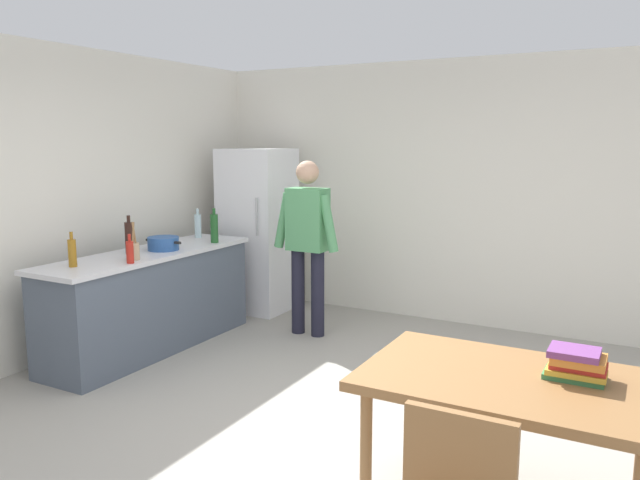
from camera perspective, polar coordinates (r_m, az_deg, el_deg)
name	(u,v)px	position (r m, az deg, el deg)	size (l,w,h in m)	color
ground_plane	(295,432)	(4.25, -2.34, -17.22)	(14.00, 14.00, 0.00)	#9E998E
wall_back	(441,193)	(6.59, 11.10, 4.30)	(6.40, 0.12, 2.70)	silver
wall_left	(42,205)	(5.75, -24.21, 2.98)	(0.12, 5.60, 2.70)	silver
kitchen_counter	(150,300)	(5.85, -15.35, -5.38)	(0.64, 2.20, 0.90)	#4C5666
refrigerator	(258,230)	(6.93, -5.73, 0.91)	(0.70, 0.67, 1.80)	white
person	(307,236)	(5.95, -1.16, 0.36)	(0.70, 0.22, 1.70)	#1E1E2D
dining_table	(508,391)	(3.25, 16.92, -13.18)	(1.40, 0.90, 0.75)	olive
cooking_pot	(163,243)	(5.82, -14.23, -0.31)	(0.40, 0.28, 0.12)	#285193
utensil_jar	(133,251)	(5.40, -16.84, -0.93)	(0.11, 0.11, 0.32)	tan
bottle_water_clear	(198,225)	(6.48, -11.18, 1.33)	(0.07, 0.07, 0.30)	silver
bottle_sauce_red	(130,252)	(5.25, -17.09, -1.03)	(0.06, 0.06, 0.24)	#B22319
bottle_oil_amber	(72,252)	(5.25, -21.84, -1.07)	(0.06, 0.06, 0.28)	#996619
bottle_wine_green	(214,228)	(6.11, -9.71, 1.10)	(0.08, 0.08, 0.34)	#1E5123
bottle_wine_dark	(129,237)	(5.69, -17.14, 0.24)	(0.08, 0.08, 0.34)	black
book_stack	(577,364)	(3.27, 22.54, -10.51)	(0.28, 0.21, 0.15)	#387A47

